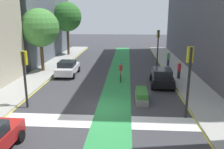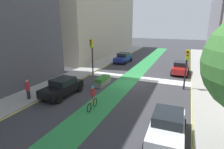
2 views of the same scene
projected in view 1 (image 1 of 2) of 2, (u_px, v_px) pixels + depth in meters
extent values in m
plane|color=#38383D|center=(102.00, 109.00, 16.32)|extent=(120.00, 120.00, 0.00)
cube|color=#2D8C47|center=(114.00, 109.00, 16.26)|extent=(2.40, 60.00, 0.01)
cube|color=silver|center=(98.00, 121.00, 14.38)|extent=(12.00, 1.80, 0.01)
cube|color=yellow|center=(18.00, 106.00, 16.70)|extent=(0.16, 60.00, 0.01)
cube|color=#9E9E99|center=(213.00, 110.00, 15.81)|extent=(3.00, 60.00, 0.15)
cube|color=yellow|center=(190.00, 111.00, 15.93)|extent=(0.16, 60.00, 0.01)
cylinder|color=black|center=(188.00, 84.00, 14.36)|extent=(0.16, 0.16, 4.47)
cube|color=gold|center=(190.00, 55.00, 14.11)|extent=(0.35, 0.28, 0.95)
sphere|color=#3F0A0A|center=(190.00, 49.00, 14.17)|extent=(0.20, 0.20, 0.20)
sphere|color=#4C380C|center=(189.00, 54.00, 14.25)|extent=(0.20, 0.20, 0.20)
sphere|color=#26D833|center=(189.00, 59.00, 14.32)|extent=(0.20, 0.20, 0.20)
cylinder|color=black|center=(25.00, 80.00, 16.08)|extent=(0.16, 0.16, 3.95)
cube|color=gold|center=(24.00, 58.00, 15.90)|extent=(0.35, 0.28, 0.95)
sphere|color=#3F0A0A|center=(25.00, 53.00, 15.96)|extent=(0.20, 0.20, 0.20)
sphere|color=#4C380C|center=(25.00, 58.00, 16.03)|extent=(0.20, 0.20, 0.20)
sphere|color=#26D833|center=(25.00, 62.00, 16.11)|extent=(0.20, 0.20, 0.20)
cylinder|color=black|center=(158.00, 48.00, 29.50)|extent=(0.16, 0.16, 4.40)
cube|color=gold|center=(158.00, 34.00, 29.26)|extent=(0.35, 0.28, 0.95)
sphere|color=#3F0A0A|center=(158.00, 31.00, 29.32)|extent=(0.20, 0.20, 0.20)
sphere|color=#4C380C|center=(158.00, 34.00, 29.40)|extent=(0.20, 0.20, 0.20)
sphere|color=#26D833|center=(158.00, 36.00, 29.47)|extent=(0.20, 0.20, 0.20)
cube|color=black|center=(162.00, 78.00, 21.48)|extent=(2.00, 4.28, 0.70)
cube|color=black|center=(162.00, 72.00, 21.13)|extent=(1.69, 2.07, 0.55)
cylinder|color=black|center=(151.00, 77.00, 23.08)|extent=(0.25, 0.65, 0.64)
cylinder|color=black|center=(170.00, 78.00, 22.88)|extent=(0.25, 0.65, 0.64)
cylinder|color=black|center=(153.00, 86.00, 20.25)|extent=(0.25, 0.65, 0.64)
cylinder|color=black|center=(174.00, 87.00, 20.05)|extent=(0.25, 0.65, 0.64)
cylinder|color=black|center=(21.00, 136.00, 12.02)|extent=(0.24, 0.65, 0.64)
cube|color=silver|center=(68.00, 69.00, 25.00)|extent=(1.89, 4.24, 0.70)
cube|color=black|center=(67.00, 64.00, 24.65)|extent=(1.64, 2.03, 0.55)
cylinder|color=black|center=(63.00, 69.00, 26.55)|extent=(0.23, 0.64, 0.64)
cylinder|color=black|center=(79.00, 69.00, 26.47)|extent=(0.23, 0.64, 0.64)
cylinder|color=black|center=(56.00, 76.00, 23.71)|extent=(0.23, 0.64, 0.64)
cylinder|color=black|center=(73.00, 76.00, 23.63)|extent=(0.23, 0.64, 0.64)
torus|color=black|center=(120.00, 76.00, 23.60)|extent=(0.09, 0.68, 0.68)
torus|color=black|center=(121.00, 79.00, 22.58)|extent=(0.09, 0.68, 0.68)
cylinder|color=red|center=(121.00, 75.00, 23.05)|extent=(0.11, 0.95, 0.06)
cylinder|color=red|center=(121.00, 73.00, 22.83)|extent=(0.05, 0.05, 0.50)
cylinder|color=red|center=(121.00, 68.00, 22.70)|extent=(0.32, 0.32, 0.55)
sphere|color=tan|center=(121.00, 64.00, 22.61)|extent=(0.22, 0.22, 0.22)
sphere|color=#268CCC|center=(121.00, 63.00, 22.60)|extent=(0.23, 0.23, 0.23)
cylinder|color=#262638|center=(179.00, 74.00, 23.30)|extent=(0.28, 0.28, 0.78)
cylinder|color=red|center=(179.00, 67.00, 23.11)|extent=(0.34, 0.34, 0.70)
sphere|color=tan|center=(180.00, 63.00, 23.00)|extent=(0.23, 0.23, 0.23)
cylinder|color=#262638|center=(168.00, 63.00, 28.77)|extent=(0.28, 0.28, 0.83)
cylinder|color=#338C4C|center=(168.00, 56.00, 28.57)|extent=(0.34, 0.34, 0.74)
sphere|color=beige|center=(169.00, 52.00, 28.45)|extent=(0.24, 0.24, 0.24)
cylinder|color=brown|center=(42.00, 56.00, 26.23)|extent=(0.36, 0.36, 3.31)
sphere|color=#478C3D|center=(40.00, 28.00, 25.45)|extent=(4.14, 4.14, 4.14)
cylinder|color=brown|center=(68.00, 41.00, 36.58)|extent=(0.36, 0.36, 4.23)
sphere|color=#2D6B28|center=(67.00, 17.00, 35.66)|extent=(4.41, 4.41, 4.41)
cube|color=slate|center=(142.00, 98.00, 17.71)|extent=(0.89, 2.49, 0.45)
cube|color=#33722D|center=(142.00, 93.00, 17.60)|extent=(0.80, 2.24, 0.40)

